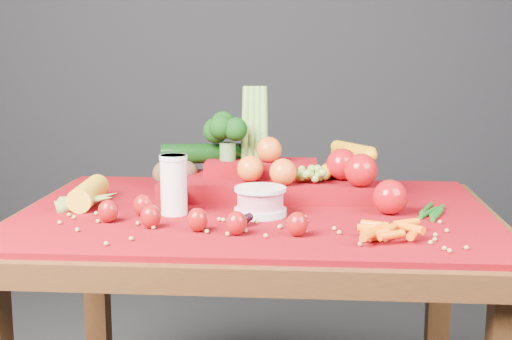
# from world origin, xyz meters

# --- Properties ---
(table) EXTENTS (1.10, 0.80, 0.75)m
(table) POSITION_xyz_m (0.00, 0.00, 0.66)
(table) COLOR #341A0C
(table) RESTS_ON ground
(red_cloth) EXTENTS (1.05, 0.75, 0.01)m
(red_cloth) POSITION_xyz_m (0.00, 0.00, 0.76)
(red_cloth) COLOR #770309
(red_cloth) RESTS_ON table
(milk_glass) EXTENTS (0.06, 0.06, 0.13)m
(milk_glass) POSITION_xyz_m (-0.18, -0.06, 0.83)
(milk_glass) COLOR silver
(milk_glass) RESTS_ON red_cloth
(yogurt_bowl) EXTENTS (0.12, 0.12, 0.06)m
(yogurt_bowl) POSITION_xyz_m (0.02, -0.05, 0.80)
(yogurt_bowl) COLOR silver
(yogurt_bowl) RESTS_ON red_cloth
(strawberry_scatter) EXTENTS (0.44, 0.28, 0.05)m
(strawberry_scatter) POSITION_xyz_m (-0.13, -0.15, 0.79)
(strawberry_scatter) COLOR #9C0915
(strawberry_scatter) RESTS_ON red_cloth
(dark_grape_cluster) EXTENTS (0.06, 0.05, 0.03)m
(dark_grape_cluster) POSITION_xyz_m (-0.02, -0.14, 0.78)
(dark_grape_cluster) COLOR black
(dark_grape_cluster) RESTS_ON red_cloth
(soybean_scatter) EXTENTS (0.84, 0.24, 0.01)m
(soybean_scatter) POSITION_xyz_m (0.00, -0.20, 0.77)
(soybean_scatter) COLOR olive
(soybean_scatter) RESTS_ON red_cloth
(corn_ear) EXTENTS (0.19, 0.24, 0.06)m
(corn_ear) POSITION_xyz_m (-0.38, -0.01, 0.78)
(corn_ear) COLOR gold
(corn_ear) RESTS_ON red_cloth
(potato) EXTENTS (0.12, 0.09, 0.08)m
(potato) POSITION_xyz_m (-0.22, 0.21, 0.80)
(potato) COLOR #53331E
(potato) RESTS_ON red_cloth
(baby_carrot_pile) EXTENTS (0.18, 0.17, 0.03)m
(baby_carrot_pile) POSITION_xyz_m (0.28, -0.23, 0.78)
(baby_carrot_pile) COLOR #E95F08
(baby_carrot_pile) RESTS_ON red_cloth
(green_bean_pile) EXTENTS (0.14, 0.12, 0.01)m
(green_bean_pile) POSITION_xyz_m (0.40, -0.01, 0.77)
(green_bean_pile) COLOR #125013
(green_bean_pile) RESTS_ON red_cloth
(produce_mound) EXTENTS (0.60, 0.37, 0.27)m
(produce_mound) POSITION_xyz_m (0.05, 0.16, 0.82)
(produce_mound) COLOR #770309
(produce_mound) RESTS_ON red_cloth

